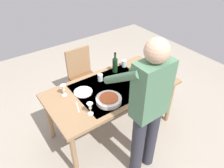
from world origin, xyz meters
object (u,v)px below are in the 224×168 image
Objects in this scene: dining_table at (112,92)px; wine_glass_right at (90,107)px; water_cup_near_right at (124,64)px; water_cup_near_left at (156,77)px; wine_bottle at (115,65)px; side_bowl_salad at (150,70)px; water_cup_far_left at (100,77)px; serving_bowl_pasta at (109,100)px; dinner_plate_near at (83,92)px; person_server at (148,106)px; wine_glass_left at (63,88)px; chair_near at (82,73)px; dinner_plate_far at (140,83)px.

wine_glass_right reaches higher than dining_table.
wine_glass_right is at bearing 31.70° from water_cup_near_right.
water_cup_near_left is 1.12× the size of water_cup_near_right.
dining_table is at bearing -151.64° from wine_glass_right.
wine_bottle reaches higher than side_bowl_salad.
water_cup_far_left is (0.28, 0.06, -0.06)m from wine_bottle.
water_cup_near_left is at bearing 178.69° from serving_bowl_pasta.
dinner_plate_near is (-0.12, -0.37, -0.10)m from wine_glass_right.
person_server is 17.97× the size of water_cup_far_left.
dining_table is 0.38m from dinner_plate_near.
serving_bowl_pasta is (0.15, 0.42, -0.01)m from water_cup_far_left.
side_bowl_salad is at bearing 119.76° from water_cup_near_right.
wine_glass_left reaches higher than water_cup_near_left.
dinner_plate_near is (0.31, 0.09, -0.04)m from water_cup_far_left.
person_server reaches higher than water_cup_near_left.
chair_near is 1.06m from serving_bowl_pasta.
water_cup_near_left is at bearing 69.78° from side_bowl_salad.
dinner_plate_far is (-0.53, -0.06, -0.03)m from serving_bowl_pasta.
wine_bottle reaches higher than water_cup_near_left.
side_bowl_salad reaches higher than dining_table.
dinner_plate_far is (0.29, 0.12, -0.03)m from side_bowl_salad.
dining_table is 0.56m from wine_glass_right.
dinner_plate_near is (0.15, -0.33, -0.03)m from serving_bowl_pasta.
water_cup_near_right is (0.12, -0.53, -0.01)m from water_cup_near_left.
water_cup_near_left reaches higher than serving_bowl_pasta.
wine_bottle is 0.65m from serving_bowl_pasta.
wine_glass_left and wine_glass_right have the same top height.
wine_bottle is at bearing 10.14° from water_cup_near_right.
person_server reaches higher than dinner_plate_near.
dinner_plate_far is at bearing 158.52° from dinner_plate_near.
wine_glass_left is at bearing -20.20° from dining_table.
chair_near is at bearing -132.95° from wine_glass_left.
water_cup_near_left is 0.47× the size of dinner_plate_near.
side_bowl_salad is (-0.38, 0.30, -0.08)m from wine_bottle.
serving_bowl_pasta is at bearing 79.06° from chair_near.
water_cup_near_left is (-1.11, 0.43, -0.05)m from wine_glass_left.
water_cup_near_right is at bearing -140.90° from serving_bowl_pasta.
dinner_plate_far reaches higher than dining_table.
water_cup_near_right is (-0.43, 0.50, 0.27)m from chair_near.
wine_glass_right is at bearing -46.96° from person_server.
wine_bottle is 0.58m from water_cup_near_left.
chair_near is at bearing -70.66° from dinner_plate_far.
water_cup_near_left is 0.75m from serving_bowl_pasta.
wine_glass_left is at bearing -21.59° from dinner_plate_far.
chair_near is 0.80m from dinner_plate_near.
water_cup_far_left is (-0.43, -0.46, -0.06)m from wine_glass_right.
dinner_plate_near is 0.74m from dinner_plate_far.
water_cup_far_left is at bearing -179.37° from wine_glass_left.
dining_table is 0.75m from person_server.
water_cup_far_left reaches higher than serving_bowl_pasta.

